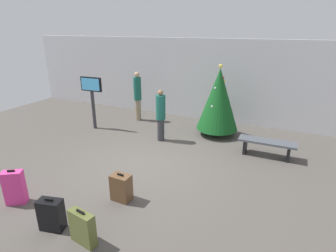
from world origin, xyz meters
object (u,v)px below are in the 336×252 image
(suitcase_2, at_px, (51,215))
(flight_info_kiosk, at_px, (92,94))
(suitcase_0, at_px, (15,187))
(suitcase_3, at_px, (121,188))
(suitcase_1, at_px, (83,228))
(traveller_0, at_px, (161,114))
(traveller_1, at_px, (138,95))
(waiting_bench, at_px, (267,145))
(holiday_tree, at_px, (219,99))

(suitcase_2, bearing_deg, flight_info_kiosk, 121.02)
(suitcase_0, bearing_deg, flight_info_kiosk, 108.55)
(flight_info_kiosk, height_order, suitcase_3, flight_info_kiosk)
(suitcase_1, bearing_deg, traveller_0, 99.87)
(suitcase_0, distance_m, suitcase_1, 2.06)
(flight_info_kiosk, bearing_deg, traveller_0, -0.02)
(suitcase_1, bearing_deg, traveller_1, 112.59)
(waiting_bench, bearing_deg, suitcase_1, -117.01)
(flight_info_kiosk, height_order, traveller_0, flight_info_kiosk)
(waiting_bench, relative_size, traveller_1, 0.82)
(traveller_1, bearing_deg, suitcase_0, -85.27)
(traveller_1, xyz_separation_m, suitcase_2, (1.77, -6.01, -0.72))
(traveller_0, bearing_deg, traveller_1, 139.43)
(waiting_bench, bearing_deg, traveller_0, -176.41)
(waiting_bench, bearing_deg, holiday_tree, 148.60)
(suitcase_3, bearing_deg, holiday_tree, 79.74)
(traveller_0, relative_size, traveller_1, 0.88)
(suitcase_0, bearing_deg, suitcase_2, -11.27)
(holiday_tree, xyz_separation_m, suitcase_0, (-2.74, -5.53, -0.87))
(flight_info_kiosk, bearing_deg, suitcase_1, -52.77)
(traveller_0, bearing_deg, waiting_bench, 3.59)
(suitcase_0, relative_size, suitcase_3, 1.24)
(waiting_bench, bearing_deg, suitcase_0, -134.94)
(waiting_bench, distance_m, suitcase_1, 5.36)
(suitcase_3, bearing_deg, waiting_bench, 53.70)
(suitcase_0, distance_m, suitcase_3, 2.18)
(suitcase_0, bearing_deg, waiting_bench, 45.06)
(holiday_tree, bearing_deg, suitcase_0, -116.37)
(waiting_bench, xyz_separation_m, traveller_0, (-3.23, -0.20, 0.52))
(flight_info_kiosk, bearing_deg, holiday_tree, 16.72)
(traveller_1, relative_size, suitcase_0, 2.45)
(traveller_0, bearing_deg, suitcase_2, -89.38)
(flight_info_kiosk, relative_size, waiting_bench, 1.20)
(suitcase_0, relative_size, suitcase_2, 1.21)
(holiday_tree, xyz_separation_m, traveller_0, (-1.50, -1.26, -0.35))
(flight_info_kiosk, height_order, traveller_1, traveller_1)
(holiday_tree, xyz_separation_m, suitcase_3, (-0.82, -4.52, -0.95))
(suitcase_2, height_order, suitcase_3, suitcase_2)
(holiday_tree, xyz_separation_m, traveller_1, (-3.22, 0.21, -0.22))
(flight_info_kiosk, relative_size, traveller_0, 1.11)
(holiday_tree, bearing_deg, suitcase_3, -100.26)
(suitcase_0, height_order, suitcase_1, suitcase_0)
(flight_info_kiosk, distance_m, suitcase_2, 5.38)
(flight_info_kiosk, xyz_separation_m, suitcase_0, (1.44, -4.28, -0.92))
(holiday_tree, relative_size, suitcase_0, 3.07)
(waiting_bench, xyz_separation_m, suitcase_3, (-2.54, -3.46, -0.07))
(traveller_0, relative_size, suitcase_0, 2.16)
(waiting_bench, height_order, traveller_1, traveller_1)
(flight_info_kiosk, bearing_deg, traveller_1, 56.84)
(traveller_1, relative_size, suitcase_1, 2.93)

